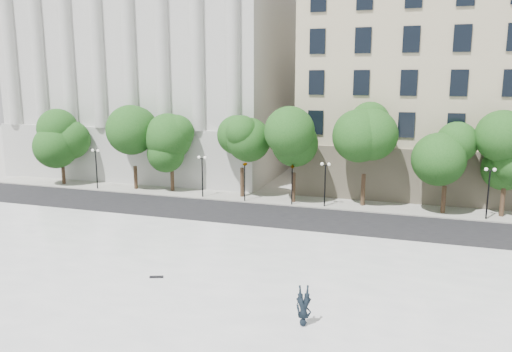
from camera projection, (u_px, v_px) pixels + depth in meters
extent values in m
plane|color=#B0ADA6|center=(126.00, 312.00, 24.11)|extent=(160.00, 160.00, 0.00)
cube|color=white|center=(156.00, 284.00, 26.87)|extent=(44.00, 22.00, 0.45)
cube|color=black|center=(247.00, 216.00, 40.91)|extent=(60.00, 8.00, 0.02)
cube|color=#B1AFA4|center=(267.00, 198.00, 46.50)|extent=(60.00, 4.00, 0.12)
cube|color=#B8B8B3|center=(173.00, 67.00, 63.22)|extent=(30.00, 26.00, 25.00)
cube|color=tan|center=(491.00, 84.00, 52.45)|extent=(36.00, 26.00, 21.00)
cylinder|color=black|center=(245.00, 183.00, 45.09)|extent=(0.10, 0.10, 3.50)
imported|color=black|center=(245.00, 161.00, 44.69)|extent=(0.84, 1.55, 0.62)
cylinder|color=black|center=(292.00, 186.00, 43.76)|extent=(0.10, 0.10, 3.50)
imported|color=black|center=(292.00, 163.00, 43.36)|extent=(0.50, 1.64, 0.65)
imported|color=black|center=(303.00, 320.00, 21.83)|extent=(1.10, 1.97, 0.51)
cube|color=black|center=(156.00, 277.00, 27.11)|extent=(0.75, 0.43, 0.08)
cylinder|color=#382619|center=(63.00, 170.00, 52.46)|extent=(0.36, 0.36, 3.11)
sphere|color=#154213|center=(60.00, 130.00, 51.64)|extent=(4.40, 4.40, 4.40)
cylinder|color=#382619|center=(136.00, 178.00, 50.17)|extent=(0.36, 0.36, 2.43)
sphere|color=#154213|center=(134.00, 146.00, 49.53)|extent=(4.39, 4.39, 4.39)
cylinder|color=#382619|center=(172.00, 180.00, 49.35)|extent=(0.36, 0.36, 2.41)
sphere|color=#154213|center=(171.00, 147.00, 48.71)|extent=(3.94, 3.94, 3.94)
cylinder|color=#382619|center=(242.00, 183.00, 46.89)|extent=(0.36, 0.36, 2.85)
sphere|color=#154213|center=(242.00, 142.00, 46.14)|extent=(3.66, 3.66, 3.66)
cylinder|color=#382619|center=(293.00, 188.00, 44.76)|extent=(0.36, 0.36, 2.78)
sphere|color=#154213|center=(294.00, 146.00, 44.02)|extent=(3.91, 3.91, 3.91)
cylinder|color=#382619|center=(363.00, 190.00, 43.56)|extent=(0.36, 0.36, 2.90)
sphere|color=#154213|center=(365.00, 146.00, 42.79)|extent=(3.85, 3.85, 3.85)
cylinder|color=#382619|center=(443.00, 200.00, 41.19)|extent=(0.36, 0.36, 2.39)
sphere|color=#154213|center=(446.00, 161.00, 40.56)|extent=(3.84, 3.84, 3.84)
cylinder|color=#382619|center=(502.00, 201.00, 40.14)|extent=(0.36, 0.36, 2.70)
sphere|color=#154213|center=(507.00, 156.00, 39.43)|extent=(4.21, 4.21, 4.21)
cylinder|color=black|center=(97.00, 171.00, 50.12)|extent=(0.12, 0.12, 3.89)
cube|color=black|center=(95.00, 152.00, 49.75)|extent=(0.60, 0.06, 0.06)
sphere|color=white|center=(93.00, 150.00, 49.82)|extent=(0.28, 0.28, 0.28)
sphere|color=white|center=(98.00, 151.00, 49.64)|extent=(0.28, 0.28, 0.28)
cylinder|color=black|center=(202.00, 178.00, 46.64)|extent=(0.12, 0.12, 3.77)
cube|color=black|center=(202.00, 158.00, 46.27)|extent=(0.60, 0.06, 0.06)
sphere|color=white|center=(199.00, 157.00, 46.35)|extent=(0.28, 0.28, 0.28)
sphere|color=white|center=(205.00, 158.00, 46.16)|extent=(0.28, 0.28, 0.28)
cylinder|color=black|center=(325.00, 187.00, 43.16)|extent=(0.12, 0.12, 3.75)
cube|color=black|center=(325.00, 165.00, 42.79)|extent=(0.60, 0.06, 0.06)
sphere|color=white|center=(322.00, 164.00, 42.87)|extent=(0.28, 0.28, 0.28)
sphere|color=white|center=(329.00, 164.00, 42.68)|extent=(0.28, 0.28, 0.28)
cylinder|color=black|center=(488.00, 196.00, 39.23)|extent=(0.12, 0.12, 4.01)
cube|color=black|center=(490.00, 171.00, 38.84)|extent=(0.60, 0.06, 0.06)
sphere|color=white|center=(486.00, 169.00, 38.92)|extent=(0.28, 0.28, 0.28)
sphere|color=white|center=(495.00, 170.00, 38.73)|extent=(0.28, 0.28, 0.28)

